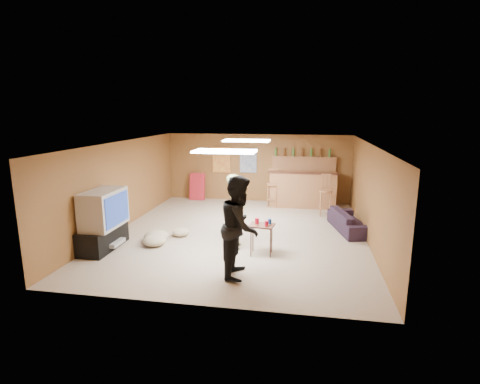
% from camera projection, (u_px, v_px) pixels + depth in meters
% --- Properties ---
extents(ground, '(7.00, 7.00, 0.00)m').
position_uv_depth(ground, '(239.00, 234.00, 9.14)').
color(ground, tan).
rests_on(ground, ground).
extents(ceiling, '(6.00, 7.00, 0.02)m').
position_uv_depth(ceiling, '(239.00, 143.00, 8.67)').
color(ceiling, silver).
rests_on(ceiling, ground).
extents(wall_back, '(6.00, 0.02, 2.20)m').
position_uv_depth(wall_back, '(257.00, 168.00, 12.27)').
color(wall_back, brown).
rests_on(wall_back, ground).
extents(wall_front, '(6.00, 0.02, 2.20)m').
position_uv_depth(wall_front, '(197.00, 238.00, 5.54)').
color(wall_front, brown).
rests_on(wall_front, ground).
extents(wall_left, '(0.02, 7.00, 2.20)m').
position_uv_depth(wall_left, '(121.00, 185.00, 9.41)').
color(wall_left, brown).
rests_on(wall_left, ground).
extents(wall_right, '(0.02, 7.00, 2.20)m').
position_uv_depth(wall_right, '(370.00, 194.00, 8.40)').
color(wall_right, brown).
rests_on(wall_right, ground).
extents(tv_stand, '(0.55, 1.30, 0.50)m').
position_uv_depth(tv_stand, '(103.00, 238.00, 8.10)').
color(tv_stand, black).
rests_on(tv_stand, ground).
extents(dvd_box, '(0.35, 0.50, 0.08)m').
position_uv_depth(dvd_box, '(113.00, 243.00, 8.09)').
color(dvd_box, '#B2B2B7').
rests_on(dvd_box, tv_stand).
extents(tv_body, '(0.60, 1.10, 0.80)m').
position_uv_depth(tv_body, '(104.00, 209.00, 7.95)').
color(tv_body, '#B2B2B7').
rests_on(tv_body, tv_stand).
extents(tv_screen, '(0.02, 0.95, 0.65)m').
position_uv_depth(tv_screen, '(117.00, 209.00, 7.90)').
color(tv_screen, navy).
rests_on(tv_screen, tv_body).
extents(bar_counter, '(2.00, 0.60, 1.10)m').
position_uv_depth(bar_counter, '(303.00, 189.00, 11.61)').
color(bar_counter, '#945B35').
rests_on(bar_counter, ground).
extents(bar_lip, '(2.10, 0.12, 0.05)m').
position_uv_depth(bar_lip, '(303.00, 173.00, 11.25)').
color(bar_lip, '#411F14').
rests_on(bar_lip, bar_counter).
extents(bar_shelf, '(2.00, 0.18, 0.05)m').
position_uv_depth(bar_shelf, '(304.00, 157.00, 11.84)').
color(bar_shelf, '#945B35').
rests_on(bar_shelf, bar_backing).
extents(bar_backing, '(2.00, 0.14, 0.60)m').
position_uv_depth(bar_backing, '(304.00, 167.00, 11.92)').
color(bar_backing, '#945B35').
rests_on(bar_backing, bar_counter).
extents(poster_left, '(0.60, 0.03, 0.85)m').
position_uv_depth(poster_left, '(221.00, 160.00, 12.38)').
color(poster_left, '#BF3F26').
rests_on(poster_left, wall_back).
extents(poster_right, '(0.55, 0.03, 0.80)m').
position_uv_depth(poster_right, '(248.00, 160.00, 12.23)').
color(poster_right, '#334C99').
rests_on(poster_right, wall_back).
extents(folding_chair_stack, '(0.50, 0.26, 0.91)m').
position_uv_depth(folding_chair_stack, '(197.00, 187.00, 12.56)').
color(folding_chair_stack, red).
rests_on(folding_chair_stack, ground).
extents(ceiling_panel_front, '(1.20, 0.60, 0.04)m').
position_uv_depth(ceiling_panel_front, '(225.00, 151.00, 7.23)').
color(ceiling_panel_front, white).
rests_on(ceiling_panel_front, ceiling).
extents(ceiling_panel_back, '(1.20, 0.60, 0.04)m').
position_uv_depth(ceiling_panel_back, '(247.00, 141.00, 9.83)').
color(ceiling_panel_back, white).
rests_on(ceiling_panel_back, ceiling).
extents(person_olive, '(0.48, 0.65, 1.63)m').
position_uv_depth(person_olive, '(235.00, 211.00, 8.06)').
color(person_olive, '#565D36').
rests_on(person_olive, ground).
extents(person_black, '(0.71, 0.91, 1.84)m').
position_uv_depth(person_black, '(240.00, 226.00, 6.67)').
color(person_black, black).
rests_on(person_black, ground).
extents(sofa, '(1.04, 1.80, 0.50)m').
position_uv_depth(sofa, '(350.00, 221.00, 9.33)').
color(sofa, black).
rests_on(sofa, ground).
extents(tray_table, '(0.55, 0.47, 0.65)m').
position_uv_depth(tray_table, '(261.00, 240.00, 7.75)').
color(tray_table, '#411F14').
rests_on(tray_table, ground).
extents(cup_red_near, '(0.11, 0.11, 0.12)m').
position_uv_depth(cup_red_near, '(257.00, 221.00, 7.75)').
color(cup_red_near, red).
rests_on(cup_red_near, tray_table).
extents(cup_red_far, '(0.10, 0.10, 0.11)m').
position_uv_depth(cup_red_far, '(266.00, 224.00, 7.58)').
color(cup_red_far, red).
rests_on(cup_red_far, tray_table).
extents(cup_blue, '(0.10, 0.10, 0.11)m').
position_uv_depth(cup_blue, '(270.00, 221.00, 7.73)').
color(cup_blue, navy).
rests_on(cup_blue, tray_table).
extents(bar_stool_left, '(0.41, 0.41, 1.06)m').
position_uv_depth(bar_stool_left, '(272.00, 190.00, 11.59)').
color(bar_stool_left, '#945B35').
rests_on(bar_stool_left, ground).
extents(bar_stool_right, '(0.49, 0.49, 1.22)m').
position_uv_depth(bar_stool_right, '(326.00, 195.00, 10.60)').
color(bar_stool_right, '#945B35').
rests_on(bar_stool_right, ground).
extents(cushion_near_tv, '(0.66, 0.66, 0.25)m').
position_uv_depth(cushion_near_tv, '(156.00, 236.00, 8.57)').
color(cushion_near_tv, tan).
rests_on(cushion_near_tv, ground).
extents(cushion_mid, '(0.52, 0.52, 0.18)m').
position_uv_depth(cushion_mid, '(181.00, 232.00, 8.96)').
color(cushion_mid, tan).
rests_on(cushion_mid, ground).
extents(cushion_far, '(0.64, 0.64, 0.23)m').
position_uv_depth(cushion_far, '(155.00, 241.00, 8.31)').
color(cushion_far, tan).
rests_on(cushion_far, ground).
extents(bottle_row, '(1.76, 0.08, 0.26)m').
position_uv_depth(bottle_row, '(302.00, 152.00, 11.80)').
color(bottle_row, '#3F7233').
rests_on(bottle_row, bar_shelf).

